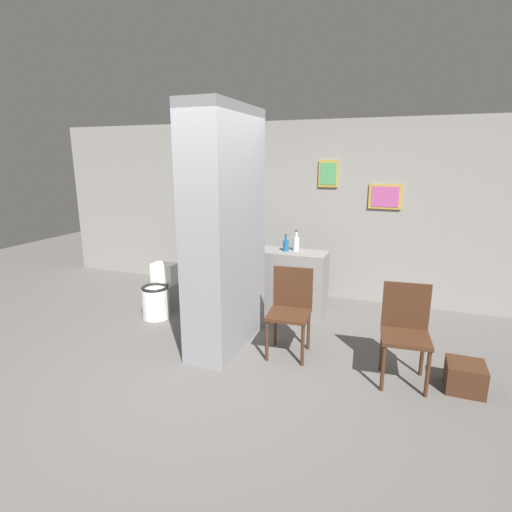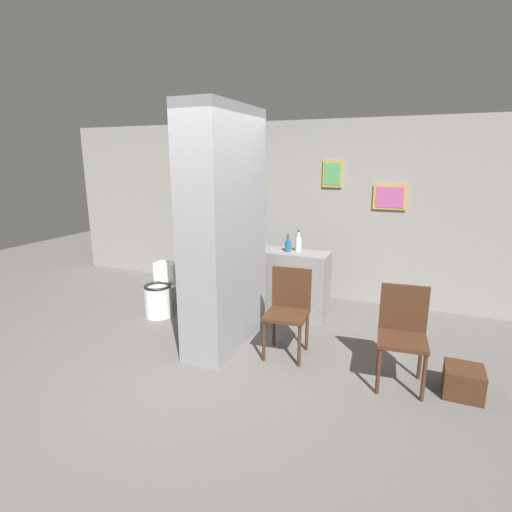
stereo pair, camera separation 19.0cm
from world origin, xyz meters
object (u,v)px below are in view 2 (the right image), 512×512
at_px(bicycle, 230,279).
at_px(bottle_tall, 298,243).
at_px(chair_by_doorway, 403,331).
at_px(toilet, 160,293).
at_px(chair_near_pillar, 288,307).

xyz_separation_m(bicycle, bottle_tall, (1.01, 0.02, 0.61)).
distance_m(chair_by_doorway, bicycle, 2.75).
bearing_deg(toilet, chair_by_doorway, -9.41).
bearing_deg(bottle_tall, toilet, -154.79).
distance_m(chair_near_pillar, chair_by_doorway, 1.17).
bearing_deg(toilet, bottle_tall, 25.21).
distance_m(bicycle, bottle_tall, 1.18).
height_order(toilet, chair_by_doorway, chair_by_doorway).
xyz_separation_m(toilet, bicycle, (0.66, 0.76, 0.06)).
distance_m(chair_near_pillar, bicycle, 1.70).
bearing_deg(chair_by_doorway, chair_near_pillar, 166.90).
height_order(toilet, bicycle, bicycle).
relative_size(chair_near_pillar, bottle_tall, 3.25).
bearing_deg(chair_near_pillar, chair_by_doorway, -11.97).
xyz_separation_m(chair_near_pillar, chair_by_doorway, (1.16, -0.15, 0.00)).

